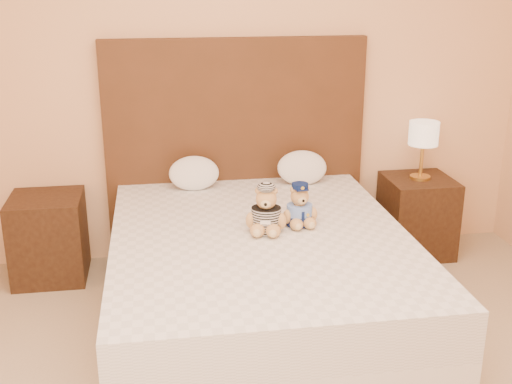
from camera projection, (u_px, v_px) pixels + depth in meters
bed at (260, 279)px, 3.57m from camera, size 1.60×2.00×0.55m
headboard at (236, 150)px, 4.36m from camera, size 1.75×0.08×1.50m
nightstand_left at (49, 238)px, 4.13m from camera, size 0.45×0.45×0.55m
nightstand_right at (417, 216)px, 4.51m from camera, size 0.45×0.45×0.55m
lamp at (424, 136)px, 4.32m from camera, size 0.20×0.20×0.40m
teddy_police at (300, 205)px, 3.56m from camera, size 0.23×0.22×0.24m
teddy_prisoner at (266, 209)px, 3.46m from camera, size 0.28×0.27×0.26m
pillow_left at (194, 172)px, 4.18m from camera, size 0.33×0.21×0.23m
pillow_right at (302, 166)px, 4.28m from camera, size 0.34×0.22×0.24m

